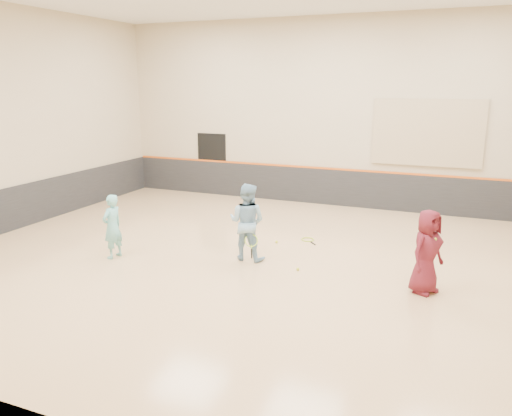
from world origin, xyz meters
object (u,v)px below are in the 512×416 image
at_px(instructor, 247,222).
at_px(spare_racket, 308,239).
at_px(girl, 112,226).
at_px(young_man, 427,252).

bearing_deg(instructor, spare_racket, -114.85).
relative_size(girl, spare_racket, 2.02).
distance_m(instructor, young_man, 3.95).
relative_size(instructor, spare_racket, 2.39).
xyz_separation_m(girl, young_man, (6.83, 0.68, 0.08)).
relative_size(young_man, spare_racket, 2.22).
distance_m(girl, spare_racket, 4.88).
height_order(girl, instructor, instructor).
bearing_deg(young_man, spare_racket, 82.46).
bearing_deg(spare_racket, young_man, -37.25).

